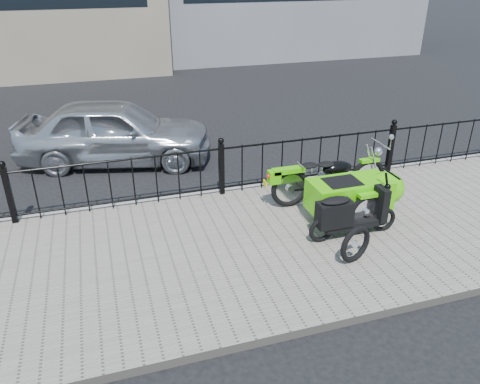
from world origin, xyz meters
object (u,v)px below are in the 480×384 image
object	(u,v)px
spare_tire	(355,244)
scooter	(348,215)
motorcycle_sidecar	(354,189)
sedan_car	(115,132)

from	to	relation	value
spare_tire	scooter	bearing A→B (deg)	70.02
motorcycle_sidecar	spare_tire	size ratio (longest dim) A/B	4.07
motorcycle_sidecar	scooter	bearing A→B (deg)	-126.22
spare_tire	sedan_car	size ratio (longest dim) A/B	0.14
sedan_car	spare_tire	bearing A→B (deg)	-136.07
scooter	sedan_car	distance (m)	5.44
motorcycle_sidecar	spare_tire	distance (m)	1.39
spare_tire	sedan_car	bearing A→B (deg)	119.51
scooter	spare_tire	xyz separation A→B (m)	(-0.22, -0.61, -0.11)
scooter	spare_tire	size ratio (longest dim) A/B	2.64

